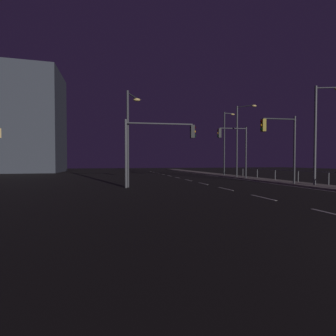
{
  "coord_description": "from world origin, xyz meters",
  "views": [
    {
      "loc": [
        -7.51,
        -1.36,
        1.81
      ],
      "look_at": [
        0.37,
        31.3,
        1.0
      ],
      "focal_mm": 24.72,
      "sensor_mm": 36.0,
      "label": 1
    }
  ],
  "objects_px": {
    "traffic_light_near_left": "(159,139)",
    "traffic_light_overhead_east": "(234,142)",
    "street_lamp_corner": "(240,135)",
    "street_lamp_mid_block": "(319,126)",
    "street_lamp_far_end": "(130,130)",
    "traffic_light_near_right": "(280,137)",
    "street_lamp_median": "(226,138)"
  },
  "relations": [
    {
      "from": "traffic_light_near_right",
      "to": "street_lamp_corner",
      "type": "bearing_deg",
      "value": 79.82
    },
    {
      "from": "traffic_light_near_left",
      "to": "street_lamp_corner",
      "type": "bearing_deg",
      "value": 34.15
    },
    {
      "from": "street_lamp_corner",
      "to": "street_lamp_median",
      "type": "height_order",
      "value": "street_lamp_median"
    },
    {
      "from": "traffic_light_overhead_east",
      "to": "street_lamp_median",
      "type": "height_order",
      "value": "street_lamp_median"
    },
    {
      "from": "traffic_light_near_left",
      "to": "street_lamp_corner",
      "type": "height_order",
      "value": "street_lamp_corner"
    },
    {
      "from": "traffic_light_near_right",
      "to": "street_lamp_corner",
      "type": "height_order",
      "value": "street_lamp_corner"
    },
    {
      "from": "street_lamp_corner",
      "to": "traffic_light_overhead_east",
      "type": "bearing_deg",
      "value": -134.65
    },
    {
      "from": "traffic_light_near_left",
      "to": "traffic_light_overhead_east",
      "type": "distance_m",
      "value": 10.83
    },
    {
      "from": "traffic_light_near_right",
      "to": "street_lamp_median",
      "type": "height_order",
      "value": "street_lamp_median"
    },
    {
      "from": "street_lamp_far_end",
      "to": "traffic_light_near_right",
      "type": "bearing_deg",
      "value": -8.68
    },
    {
      "from": "traffic_light_near_left",
      "to": "street_lamp_far_end",
      "type": "bearing_deg",
      "value": 159.05
    },
    {
      "from": "traffic_light_near_left",
      "to": "traffic_light_overhead_east",
      "type": "xyz_separation_m",
      "value": [
        9.21,
        5.68,
        0.48
      ]
    },
    {
      "from": "traffic_light_overhead_east",
      "to": "street_lamp_far_end",
      "type": "xyz_separation_m",
      "value": [
        -11.24,
        -4.9,
        0.23
      ]
    },
    {
      "from": "traffic_light_near_left",
      "to": "street_lamp_far_end",
      "type": "height_order",
      "value": "street_lamp_far_end"
    },
    {
      "from": "street_lamp_mid_block",
      "to": "street_lamp_far_end",
      "type": "distance_m",
      "value": 14.11
    },
    {
      "from": "traffic_light_near_left",
      "to": "street_lamp_mid_block",
      "type": "xyz_separation_m",
      "value": [
        11.73,
        -2.29,
        1.05
      ]
    },
    {
      "from": "traffic_light_near_right",
      "to": "street_lamp_median",
      "type": "distance_m",
      "value": 13.01
    },
    {
      "from": "street_lamp_mid_block",
      "to": "street_lamp_far_end",
      "type": "height_order",
      "value": "street_lamp_mid_block"
    },
    {
      "from": "traffic_light_near_left",
      "to": "street_lamp_far_end",
      "type": "distance_m",
      "value": 2.29
    },
    {
      "from": "street_lamp_mid_block",
      "to": "street_lamp_corner",
      "type": "height_order",
      "value": "street_lamp_corner"
    },
    {
      "from": "street_lamp_median",
      "to": "street_lamp_far_end",
      "type": "bearing_deg",
      "value": -140.7
    },
    {
      "from": "street_lamp_far_end",
      "to": "street_lamp_median",
      "type": "bearing_deg",
      "value": 39.3
    },
    {
      "from": "street_lamp_corner",
      "to": "traffic_light_near_right",
      "type": "bearing_deg",
      "value": -100.18
    },
    {
      "from": "traffic_light_near_left",
      "to": "street_lamp_median",
      "type": "height_order",
      "value": "street_lamp_median"
    },
    {
      "from": "traffic_light_overhead_east",
      "to": "street_lamp_corner",
      "type": "distance_m",
      "value": 2.64
    },
    {
      "from": "traffic_light_near_right",
      "to": "street_lamp_far_end",
      "type": "bearing_deg",
      "value": 171.32
    },
    {
      "from": "traffic_light_near_right",
      "to": "traffic_light_overhead_east",
      "type": "relative_size",
      "value": 0.96
    },
    {
      "from": "traffic_light_near_right",
      "to": "street_lamp_far_end",
      "type": "distance_m",
      "value": 11.59
    },
    {
      "from": "traffic_light_near_left",
      "to": "street_lamp_median",
      "type": "distance_m",
      "value": 16.53
    },
    {
      "from": "traffic_light_near_left",
      "to": "street_lamp_far_end",
      "type": "relative_size",
      "value": 0.74
    },
    {
      "from": "street_lamp_corner",
      "to": "street_lamp_far_end",
      "type": "height_order",
      "value": "street_lamp_corner"
    },
    {
      "from": "traffic_light_near_right",
      "to": "traffic_light_overhead_east",
      "type": "distance_m",
      "value": 6.65
    }
  ]
}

